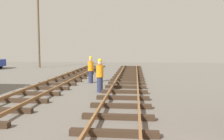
{
  "coord_description": "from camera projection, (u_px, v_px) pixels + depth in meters",
  "views": [
    {
      "loc": [
        1.38,
        0.68,
        2.46
      ],
      "look_at": [
        0.12,
        13.41,
        1.26
      ],
      "focal_mm": 38.22,
      "sensor_mm": 36.0,
      "label": 1
    }
  ],
  "objects": [
    {
      "name": "utility_pole_far",
      "position": [
        39.0,
        30.0,
        29.41
      ],
      "size": [
        1.8,
        0.24,
        8.83
      ],
      "color": "brown",
      "rests_on": "ground"
    },
    {
      "name": "track_worker_distant",
      "position": [
        100.0,
        76.0,
        13.13
      ],
      "size": [
        0.4,
        0.4,
        1.87
      ],
      "color": "#262D4C",
      "rests_on": "ground"
    },
    {
      "name": "track_worker_foreground",
      "position": [
        91.0,
        70.0,
        16.61
      ],
      "size": [
        0.4,
        0.4,
        1.87
      ],
      "color": "#262D4C",
      "rests_on": "ground"
    }
  ]
}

